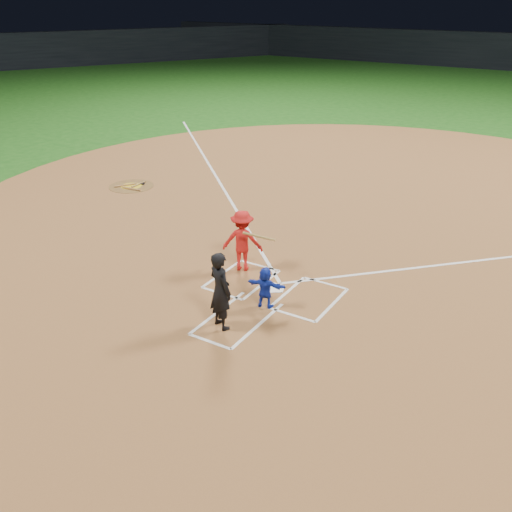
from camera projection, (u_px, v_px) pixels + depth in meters
The scene contains 14 objects.
ground at pixel (274, 289), 14.35m from camera, with size 120.00×120.00×0.00m, color #184B12.
home_plate_dirt at pixel (363, 215), 18.98m from camera, with size 28.00×28.00×0.01m, color brown.
stadium_wall_left at pixel (5, 52), 51.97m from camera, with size 1.20×60.00×3.20m, color black.
home_plate at pixel (274, 288), 14.34m from camera, with size 0.60×0.60×0.02m, color white.
on_deck_circle at pixel (131, 186), 21.72m from camera, with size 1.70×1.70×0.01m, color brown.
on_deck_logo at pixel (131, 186), 21.72m from camera, with size 0.80×0.80×0.00m, color gold.
on_deck_bat_a at pixel (139, 184), 21.83m from camera, with size 0.06×0.06×0.84m, color olive.
on_deck_bat_b at pixel (126, 185), 21.72m from camera, with size 0.06×0.06×0.84m, color olive.
on_deck_bat_c at pixel (132, 189), 21.33m from camera, with size 0.06×0.06×0.84m, color #A6713C.
bat_weight_donut at pixel (142, 183), 21.92m from camera, with size 0.19×0.19×0.05m, color black.
catcher at pixel (265, 287), 13.31m from camera, with size 0.95×0.30×1.02m, color #1630B9.
umpire at pixel (220, 291), 12.36m from camera, with size 0.66×0.43×1.81m, color black.
chalk_markings at pixel (355, 222), 18.42m from camera, with size 28.35×17.32×0.01m.
batter_at_plate at pixel (242, 241), 14.99m from camera, with size 1.58×0.98×1.66m.
Camera 1 is at (6.17, -11.02, 6.86)m, focal length 40.00 mm.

